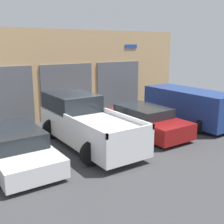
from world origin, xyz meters
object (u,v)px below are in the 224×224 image
at_px(pickup_truck, 85,122).
at_px(sedan_side, 144,121).
at_px(sedan_white, 15,146).
at_px(van_right, 188,106).

relative_size(pickup_truck, sedan_side, 1.24).
xyz_separation_m(pickup_truck, sedan_side, (2.89, -0.29, -0.30)).
xyz_separation_m(sedan_white, van_right, (8.68, -0.03, 0.37)).
bearing_deg(van_right, pickup_truck, 176.97).
bearing_deg(pickup_truck, sedan_white, -174.52).
relative_size(pickup_truck, van_right, 1.15).
xyz_separation_m(sedan_white, sedan_side, (5.79, -0.01, 0.03)).
bearing_deg(sedan_white, sedan_side, -0.10).
height_order(sedan_side, van_right, van_right).
relative_size(sedan_white, sedan_side, 1.07).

